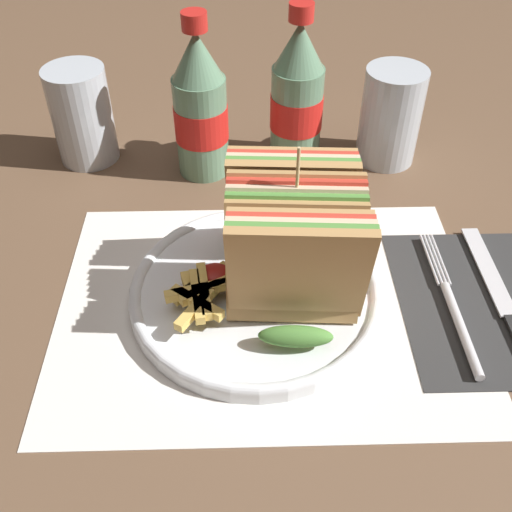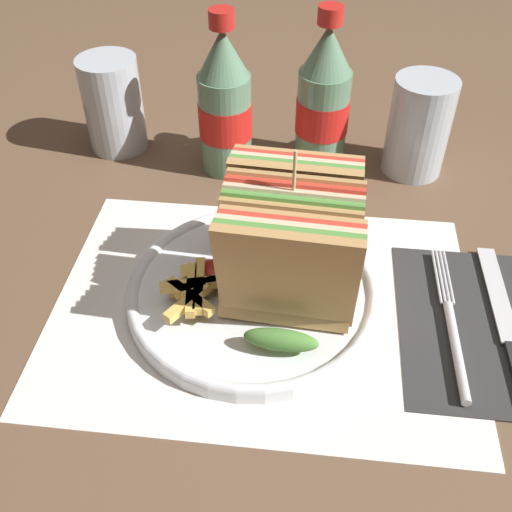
# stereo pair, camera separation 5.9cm
# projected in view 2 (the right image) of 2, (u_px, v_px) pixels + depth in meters

# --- Properties ---
(ground_plane) EXTENTS (4.00, 4.00, 0.00)m
(ground_plane) POSITION_uv_depth(u_px,v_px,m) (256.00, 278.00, 0.62)
(ground_plane) COLOR brown
(placemat) EXTENTS (0.41, 0.31, 0.00)m
(placemat) POSITION_uv_depth(u_px,v_px,m) (263.00, 306.00, 0.59)
(placemat) COLOR silver
(placemat) RESTS_ON ground_plane
(plate_main) EXTENTS (0.25, 0.25, 0.02)m
(plate_main) POSITION_uv_depth(u_px,v_px,m) (254.00, 292.00, 0.59)
(plate_main) COLOR white
(plate_main) RESTS_ON ground_plane
(club_sandwich) EXTENTS (0.13, 0.18, 0.16)m
(club_sandwich) POSITION_uv_depth(u_px,v_px,m) (291.00, 242.00, 0.55)
(club_sandwich) COLOR tan
(club_sandwich) RESTS_ON plate_main
(fries_pile) EXTENTS (0.08, 0.09, 0.02)m
(fries_pile) POSITION_uv_depth(u_px,v_px,m) (196.00, 288.00, 0.57)
(fries_pile) COLOR #E0B756
(fries_pile) RESTS_ON plate_main
(ketchup_blob) EXTENTS (0.03, 0.03, 0.01)m
(ketchup_blob) POSITION_uv_depth(u_px,v_px,m) (214.00, 270.00, 0.59)
(ketchup_blob) COLOR maroon
(ketchup_blob) RESTS_ON plate_main
(napkin) EXTENTS (0.15, 0.21, 0.00)m
(napkin) POSITION_uv_depth(u_px,v_px,m) (477.00, 325.00, 0.57)
(napkin) COLOR #2D2D2D
(napkin) RESTS_ON ground_plane
(fork) EXTENTS (0.02, 0.19, 0.01)m
(fork) POSITION_uv_depth(u_px,v_px,m) (453.00, 333.00, 0.56)
(fork) COLOR silver
(fork) RESTS_ON napkin
(knife) EXTENTS (0.02, 0.22, 0.00)m
(knife) POSITION_uv_depth(u_px,v_px,m) (507.00, 327.00, 0.57)
(knife) COLOR black
(knife) RESTS_ON napkin
(coke_bottle_near) EXTENTS (0.07, 0.07, 0.20)m
(coke_bottle_near) POSITION_uv_depth(u_px,v_px,m) (225.00, 106.00, 0.71)
(coke_bottle_near) COLOR slate
(coke_bottle_near) RESTS_ON ground_plane
(coke_bottle_far) EXTENTS (0.07, 0.07, 0.20)m
(coke_bottle_far) POSITION_uv_depth(u_px,v_px,m) (323.00, 102.00, 0.72)
(coke_bottle_far) COLOR slate
(coke_bottle_far) RESTS_ON ground_plane
(glass_near) EXTENTS (0.08, 0.08, 0.12)m
(glass_near) POSITION_uv_depth(u_px,v_px,m) (417.00, 133.00, 0.73)
(glass_near) COLOR silver
(glass_near) RESTS_ON ground_plane
(glass_far) EXTENTS (0.08, 0.08, 0.12)m
(glass_far) POSITION_uv_depth(u_px,v_px,m) (114.00, 110.00, 0.77)
(glass_far) COLOR silver
(glass_far) RESTS_ON ground_plane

